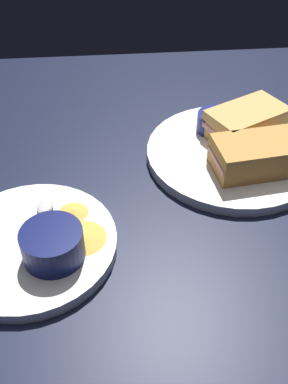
% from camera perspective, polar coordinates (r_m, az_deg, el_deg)
% --- Properties ---
extents(ground_plane, '(1.10, 1.10, 0.03)m').
position_cam_1_polar(ground_plane, '(0.66, 10.35, -4.04)').
color(ground_plane, black).
extents(plate_sandwich_main, '(0.28, 0.28, 0.02)m').
position_cam_1_polar(plate_sandwich_main, '(0.75, 11.21, 4.81)').
color(plate_sandwich_main, white).
rests_on(plate_sandwich_main, ground_plane).
extents(sandwich_half_near, '(0.14, 0.09, 0.05)m').
position_cam_1_polar(sandwich_half_near, '(0.70, 14.25, 4.60)').
color(sandwich_half_near, '#C68C42').
rests_on(sandwich_half_near, plate_sandwich_main).
extents(sandwich_half_far, '(0.15, 0.13, 0.05)m').
position_cam_1_polar(sandwich_half_far, '(0.77, 12.98, 8.73)').
color(sandwich_half_far, tan).
rests_on(sandwich_half_far, plate_sandwich_main).
extents(ramekin_dark_sauce, '(0.06, 0.06, 0.03)m').
position_cam_1_polar(ramekin_dark_sauce, '(0.78, 9.16, 8.94)').
color(ramekin_dark_sauce, navy).
rests_on(ramekin_dark_sauce, plate_sandwich_main).
extents(spoon_by_dark_ramekin, '(0.03, 0.10, 0.01)m').
position_cam_1_polar(spoon_by_dark_ramekin, '(0.74, 9.48, 5.88)').
color(spoon_by_dark_ramekin, silver).
rests_on(spoon_by_dark_ramekin, plate_sandwich_main).
extents(plate_chips_companion, '(0.23, 0.23, 0.02)m').
position_cam_1_polar(plate_chips_companion, '(0.60, -14.31, -6.57)').
color(plate_chips_companion, white).
rests_on(plate_chips_companion, ground_plane).
extents(ramekin_light_gravy, '(0.08, 0.08, 0.04)m').
position_cam_1_polar(ramekin_light_gravy, '(0.56, -11.65, -6.49)').
color(ramekin_light_gravy, '#0C144C').
rests_on(ramekin_light_gravy, plate_chips_companion).
extents(spoon_by_gravy_ramekin, '(0.04, 0.10, 0.01)m').
position_cam_1_polar(spoon_by_gravy_ramekin, '(0.63, -12.94, -2.64)').
color(spoon_by_gravy_ramekin, silver).
rests_on(spoon_by_gravy_ramekin, plate_chips_companion).
extents(plantain_chip_scatter, '(0.09, 0.12, 0.01)m').
position_cam_1_polar(plantain_chip_scatter, '(0.59, -8.63, -5.12)').
color(plantain_chip_scatter, gold).
rests_on(plantain_chip_scatter, plate_chips_companion).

